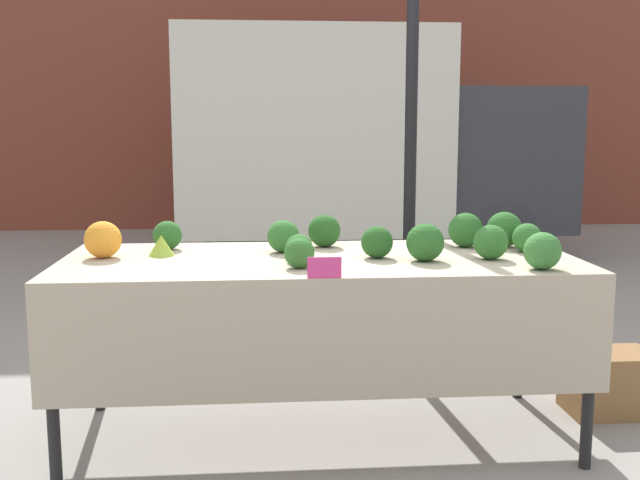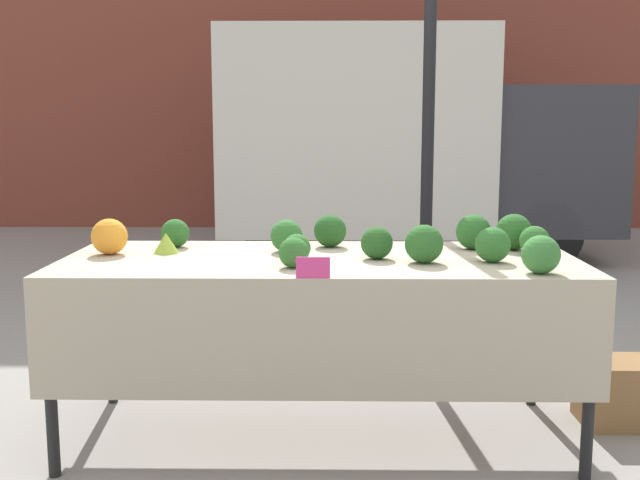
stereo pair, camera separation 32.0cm
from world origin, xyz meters
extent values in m
plane|color=gray|center=(0.00, 0.00, 0.00)|extent=(40.00, 40.00, 0.00)
cube|color=brown|center=(0.00, 7.62, 3.14)|extent=(16.00, 0.60, 6.29)
cylinder|color=black|center=(0.60, 0.93, 1.11)|extent=(0.07, 0.07, 2.22)
cube|color=silver|center=(0.30, 5.04, 1.38)|extent=(2.82, 2.03, 2.13)
cube|color=#333338|center=(2.38, 5.04, 1.08)|extent=(1.35, 1.86, 1.53)
cylinder|color=black|center=(2.25, 4.22, 0.35)|extent=(0.70, 0.22, 0.70)
cylinder|color=black|center=(2.25, 5.87, 0.35)|extent=(0.70, 0.22, 0.70)
cylinder|color=black|center=(-0.47, 4.22, 0.35)|extent=(0.70, 0.22, 0.70)
cylinder|color=black|center=(-0.47, 5.87, 0.35)|extent=(0.70, 0.22, 0.70)
cube|color=tan|center=(0.00, 0.00, 0.84)|extent=(2.33, 0.97, 0.03)
cube|color=tan|center=(0.00, -0.48, 0.59)|extent=(2.33, 0.01, 0.47)
cylinder|color=black|center=(-1.10, -0.42, 0.41)|extent=(0.05, 0.05, 0.83)
cylinder|color=black|center=(1.10, -0.42, 0.41)|extent=(0.05, 0.05, 0.83)
cylinder|color=black|center=(-1.10, 0.42, 0.41)|extent=(0.05, 0.05, 0.83)
cylinder|color=black|center=(1.10, 0.42, 0.41)|extent=(0.05, 0.05, 0.83)
sphere|color=orange|center=(-0.98, 0.07, 0.94)|extent=(0.17, 0.17, 0.17)
cone|color=#93B238|center=(-0.72, 0.10, 0.91)|extent=(0.12, 0.12, 0.10)
sphere|color=#2D6628|center=(-0.11, -0.25, 0.92)|extent=(0.13, 0.13, 0.13)
sphere|color=#2D6628|center=(0.99, 0.06, 0.93)|extent=(0.14, 0.14, 0.14)
sphere|color=#285B23|center=(0.74, 0.24, 0.94)|extent=(0.17, 0.17, 0.17)
sphere|color=#285B23|center=(-0.72, 0.28, 0.93)|extent=(0.14, 0.14, 0.14)
sphere|color=#2D6628|center=(0.76, -0.11, 0.94)|extent=(0.16, 0.16, 0.16)
sphere|color=#2D6628|center=(-0.10, -0.10, 0.92)|extent=(0.12, 0.12, 0.12)
sphere|color=#285B23|center=(0.46, -0.13, 0.94)|extent=(0.17, 0.17, 0.17)
sphere|color=#23511E|center=(0.05, 0.30, 0.94)|extent=(0.16, 0.16, 0.16)
sphere|color=#285B23|center=(0.93, 0.23, 0.94)|extent=(0.17, 0.17, 0.17)
sphere|color=#23511E|center=(0.26, -0.04, 0.93)|extent=(0.15, 0.15, 0.15)
sphere|color=#387533|center=(0.90, -0.36, 0.94)|extent=(0.16, 0.16, 0.16)
sphere|color=#2D6628|center=(-0.16, 0.15, 0.93)|extent=(0.15, 0.15, 0.15)
cube|color=#E53D84|center=(-0.02, -0.47, 0.90)|extent=(0.13, 0.01, 0.08)
cube|color=olive|center=(1.49, 0.18, 0.16)|extent=(0.43, 0.30, 0.32)
camera|label=1|loc=(-0.27, -3.34, 1.45)|focal=42.00mm
camera|label=2|loc=(0.05, -3.35, 1.45)|focal=42.00mm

